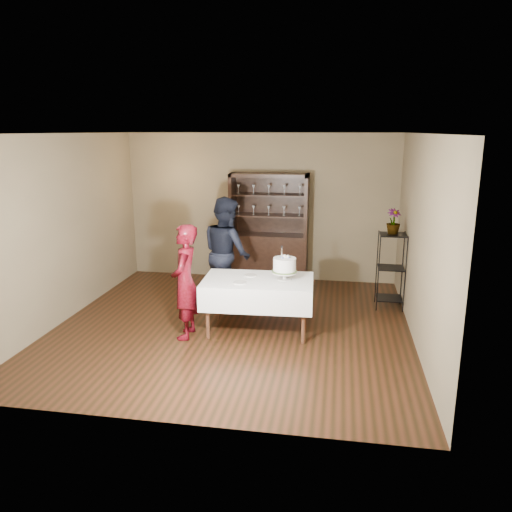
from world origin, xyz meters
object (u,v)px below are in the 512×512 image
object	(u,v)px
plant_etagere	(391,268)
potted_plant	(393,222)
man	(227,253)
cake	(285,266)
cake_table	(258,292)
woman	(185,282)
china_hutch	(269,247)

from	to	relation	value
plant_etagere	potted_plant	size ratio (longest dim) A/B	3.09
man	cake	world-z (taller)	man
plant_etagere	cake_table	distance (m)	2.30
cake	potted_plant	world-z (taller)	potted_plant
woman	man	xyz separation A→B (m)	(0.28, 1.28, 0.10)
china_hutch	woman	world-z (taller)	china_hutch
plant_etagere	man	world-z (taller)	man
plant_etagere	cake	xyz separation A→B (m)	(-1.54, -1.24, 0.29)
china_hutch	cake_table	distance (m)	2.35
man	potted_plant	world-z (taller)	man
woman	man	bearing A→B (deg)	163.11
potted_plant	china_hutch	bearing A→B (deg)	153.37
china_hutch	man	world-z (taller)	china_hutch
plant_etagere	cake	bearing A→B (deg)	-141.09
china_hutch	cake_table	size ratio (longest dim) A/B	1.29
plant_etagere	cake_table	world-z (taller)	plant_etagere
cake_table	plant_etagere	bearing A→B (deg)	34.28
china_hutch	cake_table	xyz separation A→B (m)	(0.18, -2.34, -0.09)
cake_table	man	xyz separation A→B (m)	(-0.65, 0.92, 0.30)
cake_table	woman	distance (m)	1.02
woman	plant_etagere	bearing A→B (deg)	115.65
potted_plant	plant_etagere	bearing A→B (deg)	-58.59
man	potted_plant	xyz separation A→B (m)	(2.54, 0.38, 0.50)
plant_etagere	cake_table	size ratio (longest dim) A/B	0.77
cake_table	man	size ratio (longest dim) A/B	0.88
china_hutch	potted_plant	xyz separation A→B (m)	(2.07, -1.04, 0.72)
china_hutch	cake	xyz separation A→B (m)	(0.54, -2.29, 0.28)
cake_table	cake	xyz separation A→B (m)	(0.36, 0.05, 0.37)
cake_table	man	distance (m)	1.17
plant_etagere	china_hutch	bearing A→B (deg)	153.17
plant_etagere	man	bearing A→B (deg)	-171.78
china_hutch	man	bearing A→B (deg)	-108.19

